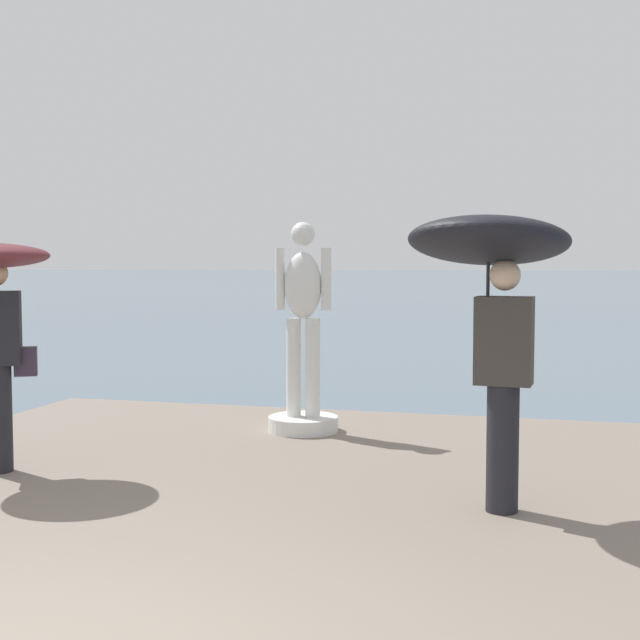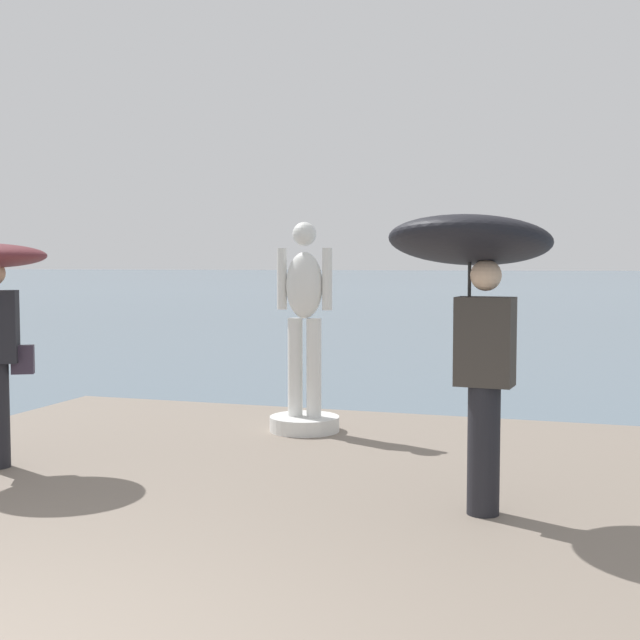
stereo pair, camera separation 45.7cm
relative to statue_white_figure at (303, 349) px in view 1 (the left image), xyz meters
The scene contains 4 objects.
ground_plane 34.26m from the statue_white_figure, 89.62° to the left, with size 400.00×400.00×0.00m, color slate.
pier 3.88m from the statue_white_figure, 86.48° to the right, with size 7.30×10.08×0.40m, color slate.
statue_white_figure is the anchor object (origin of this frame).
onlooker_right 3.16m from the statue_white_figure, 49.19° to the right, with size 1.20×1.23×2.08m.
Camera 1 is at (2.10, -2.48, 2.11)m, focal length 47.92 mm.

